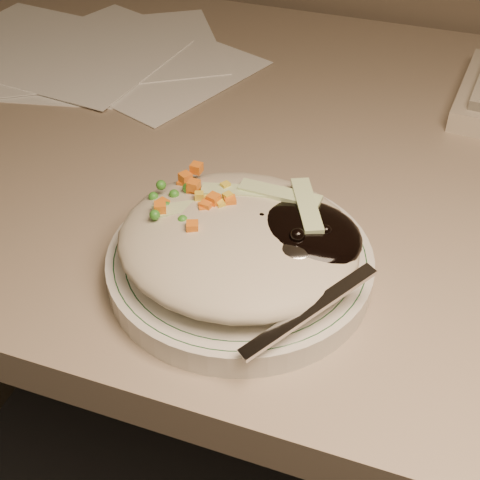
% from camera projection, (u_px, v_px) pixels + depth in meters
% --- Properties ---
extents(desk, '(1.40, 0.70, 0.74)m').
position_uv_depth(desk, '(358.00, 295.00, 0.82)').
color(desk, gray).
rests_on(desk, ground).
extents(plate, '(0.22, 0.22, 0.02)m').
position_uv_depth(plate, '(240.00, 264.00, 0.55)').
color(plate, silver).
rests_on(plate, desk).
extents(plate_rim, '(0.21, 0.21, 0.00)m').
position_uv_depth(plate_rim, '(240.00, 255.00, 0.54)').
color(plate_rim, '#144723').
rests_on(plate_rim, plate).
extents(meal, '(0.21, 0.19, 0.05)m').
position_uv_depth(meal, '(245.00, 236.00, 0.52)').
color(meal, '#AFA58E').
rests_on(meal, plate).
extents(papers, '(0.44, 0.35, 0.00)m').
position_uv_depth(papers, '(92.00, 55.00, 0.86)').
color(papers, white).
rests_on(papers, desk).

